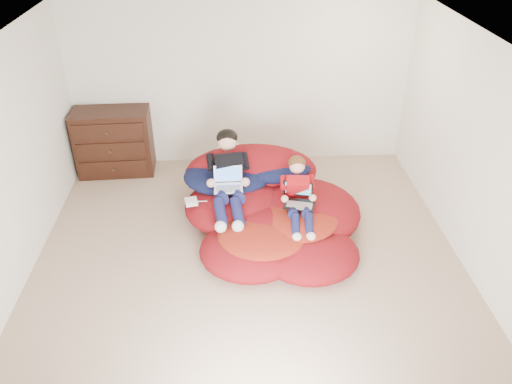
% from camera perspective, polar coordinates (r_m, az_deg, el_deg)
% --- Properties ---
extents(room_shell, '(5.10, 5.10, 2.77)m').
position_cam_1_polar(room_shell, '(5.83, -0.91, -6.01)').
color(room_shell, tan).
rests_on(room_shell, ground).
extents(dresser, '(1.12, 0.63, 0.99)m').
position_cam_1_polar(dresser, '(7.75, -15.89, 5.53)').
color(dresser, black).
rests_on(dresser, ground).
extents(beanbag_pile, '(2.28, 2.37, 0.87)m').
position_cam_1_polar(beanbag_pile, '(6.35, 1.25, -1.87)').
color(beanbag_pile, maroon).
rests_on(beanbag_pile, ground).
extents(cream_pillow, '(0.46, 0.29, 0.29)m').
position_cam_1_polar(cream_pillow, '(6.88, -2.90, 4.46)').
color(cream_pillow, white).
rests_on(cream_pillow, beanbag_pile).
extents(older_boy, '(0.41, 1.24, 0.81)m').
position_cam_1_polar(older_boy, '(6.23, -3.22, 2.20)').
color(older_boy, black).
rests_on(older_boy, beanbag_pile).
extents(younger_boy, '(0.31, 0.97, 0.66)m').
position_cam_1_polar(younger_boy, '(6.04, 4.88, -0.02)').
color(younger_boy, red).
rests_on(younger_boy, beanbag_pile).
extents(laptop_white, '(0.35, 0.28, 0.26)m').
position_cam_1_polar(laptop_white, '(6.17, -3.20, 1.20)').
color(laptop_white, white).
rests_on(laptop_white, older_boy).
extents(laptop_black, '(0.41, 0.42, 0.26)m').
position_cam_1_polar(laptop_black, '(6.03, 4.91, -0.64)').
color(laptop_black, black).
rests_on(laptop_black, younger_boy).
extents(power_adapter, '(0.18, 0.18, 0.06)m').
position_cam_1_polar(power_adapter, '(6.24, -7.42, -1.10)').
color(power_adapter, white).
rests_on(power_adapter, beanbag_pile).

